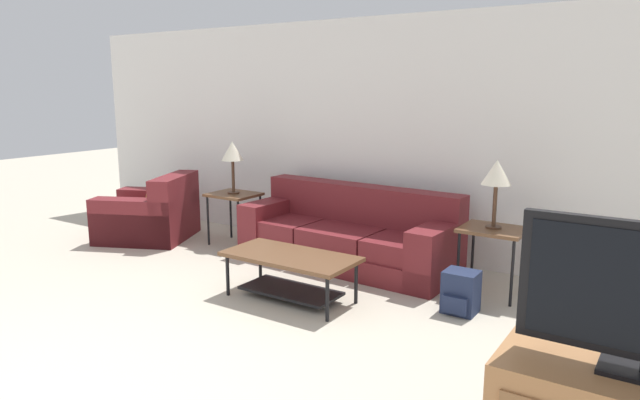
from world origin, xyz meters
name	(u,v)px	position (x,y,z in m)	size (l,w,h in m)	color
wall_back	(379,138)	(0.00, 4.16, 1.30)	(9.03, 0.06, 2.60)	white
couch	(348,237)	(-0.01, 3.53, 0.30)	(2.36, 0.94, 0.82)	maroon
armchair	(151,216)	(-2.59, 3.09, 0.28)	(1.32, 1.29, 0.80)	maroon
coffee_table	(290,266)	(0.09, 2.37, 0.31)	(1.19, 0.58, 0.41)	brown
side_table_left	(234,199)	(-1.55, 3.47, 0.55)	(0.56, 0.48, 0.62)	brown
side_table_right	(493,235)	(1.52, 3.47, 0.55)	(0.56, 0.48, 0.62)	brown
table_lamp_left	(232,153)	(-1.55, 3.47, 1.10)	(0.26, 0.26, 0.61)	#472D1E
table_lamp_right	(497,175)	(1.52, 3.47, 1.10)	(0.26, 0.26, 0.61)	#472D1E
backpack	(461,292)	(1.45, 2.90, 0.17)	(0.27, 0.31, 0.36)	#1E2847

